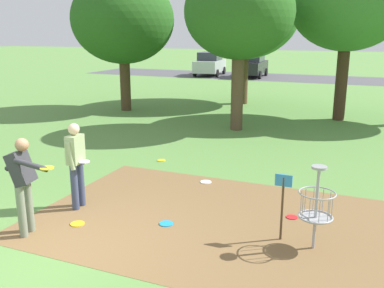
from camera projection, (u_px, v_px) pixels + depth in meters
name	position (u px, v px, depth m)	size (l,w,h in m)	color
ground_plane	(37.00, 254.00, 6.74)	(160.00, 160.00, 0.00)	#5B8942
dirt_tee_pad	(214.00, 220.00, 7.94)	(6.64, 4.52, 0.01)	brown
disc_golf_basket	(313.00, 204.00, 6.77)	(0.98, 0.58, 1.39)	#9E9EA3
player_foreground_watching	(23.00, 180.00, 7.17)	(1.16, 0.43, 1.71)	slate
player_throwing	(76.00, 161.00, 8.30)	(0.41, 0.48, 1.71)	#384260
frisbee_near_basket	(292.00, 217.00, 8.06)	(0.22, 0.22, 0.02)	red
frisbee_by_tee	(78.00, 224.00, 7.78)	(0.26, 0.26, 0.02)	gold
frisbee_mid_grass	(166.00, 224.00, 7.79)	(0.25, 0.25, 0.02)	#1E93DB
frisbee_far_left	(161.00, 160.00, 11.63)	(0.23, 0.23, 0.02)	gold
frisbee_far_right	(206.00, 182.00, 9.96)	(0.26, 0.26, 0.02)	white
tree_near_left	(245.00, 11.00, 19.88)	(5.16, 5.16, 6.53)	#4C3823
tree_near_right	(239.00, 13.00, 14.37)	(3.73, 3.73, 5.63)	brown
tree_mid_left	(348.00, 1.00, 15.98)	(4.36, 4.36, 6.37)	#422D1E
tree_mid_right	(123.00, 20.00, 18.23)	(4.37, 4.37, 5.76)	#4C3823
parking_lot_strip	(306.00, 78.00, 32.29)	(36.00, 6.00, 0.01)	#4C4C51
parked_car_leftmost	(210.00, 64.00, 34.49)	(2.35, 4.38, 1.84)	#B2B7BC
parked_car_center_left	(252.00, 65.00, 33.17)	(2.15, 4.29, 1.84)	black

